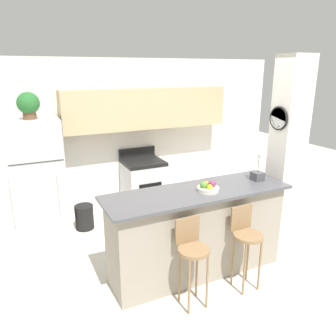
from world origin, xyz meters
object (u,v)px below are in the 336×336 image
object	(u,v)px
stove_range	(144,186)
orchid_vase	(258,173)
bar_stool_right	(246,237)
refrigerator	(37,178)
potted_plant_on_fridge	(28,104)
fruit_bowl	(208,188)
trash_bin	(84,217)
bar_stool_left	(192,251)

from	to	relation	value
stove_range	orchid_vase	distance (m)	2.19
stove_range	bar_stool_right	world-z (taller)	stove_range
refrigerator	potted_plant_on_fridge	world-z (taller)	potted_plant_on_fridge
refrigerator	fruit_bowl	size ratio (longest dim) A/B	6.88
orchid_vase	fruit_bowl	distance (m)	0.76
refrigerator	bar_stool_right	xyz separation A→B (m)	(1.92, -2.39, -0.24)
refrigerator	trash_bin	distance (m)	0.91
stove_range	potted_plant_on_fridge	bearing A→B (deg)	-179.51
stove_range	fruit_bowl	world-z (taller)	fruit_bowl
potted_plant_on_fridge	orchid_vase	bearing A→B (deg)	-38.37
bar_stool_right	fruit_bowl	xyz separation A→B (m)	(-0.25, 0.41, 0.48)
bar_stool_right	trash_bin	world-z (taller)	bar_stool_right
bar_stool_left	orchid_vase	world-z (taller)	orchid_vase
refrigerator	stove_range	world-z (taller)	refrigerator
orchid_vase	trash_bin	xyz separation A→B (m)	(-1.84, 1.72, -0.96)
refrigerator	orchid_vase	xyz separation A→B (m)	(2.43, -1.92, 0.29)
refrigerator	potted_plant_on_fridge	size ratio (longest dim) A/B	4.63
stove_range	potted_plant_on_fridge	size ratio (longest dim) A/B	2.89
bar_stool_left	potted_plant_on_fridge	xyz separation A→B (m)	(-1.24, 2.39, 1.29)
potted_plant_on_fridge	orchid_vase	world-z (taller)	potted_plant_on_fridge
refrigerator	fruit_bowl	xyz separation A→B (m)	(1.67, -1.99, 0.24)
bar_stool_left	bar_stool_right	world-z (taller)	same
fruit_bowl	orchid_vase	bearing A→B (deg)	4.69
refrigerator	bar_stool_left	world-z (taller)	refrigerator
fruit_bowl	bar_stool_left	bearing A→B (deg)	-136.59
bar_stool_left	trash_bin	size ratio (longest dim) A/B	2.48
bar_stool_right	trash_bin	xyz separation A→B (m)	(-1.33, 2.19, -0.43)
bar_stool_left	fruit_bowl	xyz separation A→B (m)	(0.43, 0.41, 0.48)
stove_range	orchid_vase	world-z (taller)	orchid_vase
orchid_vase	bar_stool_left	bearing A→B (deg)	-158.51
trash_bin	fruit_bowl	bearing A→B (deg)	-58.84
bar_stool_left	trash_bin	bearing A→B (deg)	106.50
potted_plant_on_fridge	trash_bin	xyz separation A→B (m)	(0.59, -0.20, -1.72)
bar_stool_left	stove_range	bearing A→B (deg)	79.98
bar_stool_left	bar_stool_right	xyz separation A→B (m)	(0.68, 0.00, 0.00)
bar_stool_right	potted_plant_on_fridge	xyz separation A→B (m)	(-1.92, 2.39, 1.29)
refrigerator	trash_bin	world-z (taller)	refrigerator
refrigerator	orchid_vase	distance (m)	3.11
stove_range	bar_stool_left	size ratio (longest dim) A/B	1.13
refrigerator	bar_stool_right	distance (m)	3.07
potted_plant_on_fridge	fruit_bowl	bearing A→B (deg)	-49.96
refrigerator	fruit_bowl	distance (m)	2.60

